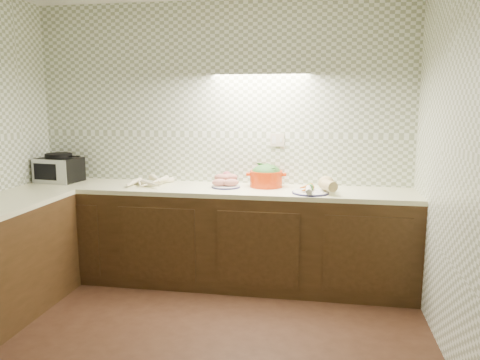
% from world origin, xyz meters
% --- Properties ---
extents(room, '(3.60, 3.60, 2.60)m').
position_xyz_m(room, '(0.00, 0.00, 1.63)').
color(room, black).
rests_on(room, ground).
extents(counter, '(3.60, 3.60, 0.90)m').
position_xyz_m(counter, '(-0.68, 0.68, 0.45)').
color(counter, black).
rests_on(counter, ground).
extents(toaster_oven, '(0.43, 0.35, 0.28)m').
position_xyz_m(toaster_oven, '(-1.56, 1.55, 1.03)').
color(toaster_oven, black).
rests_on(toaster_oven, counter).
extents(parsnip_pile, '(0.53, 0.42, 0.09)m').
position_xyz_m(parsnip_pile, '(-0.65, 1.50, 0.94)').
color(parsnip_pile, beige).
rests_on(parsnip_pile, counter).
extents(sweet_potato_plate, '(0.26, 0.26, 0.12)m').
position_xyz_m(sweet_potato_plate, '(0.10, 1.54, 0.95)').
color(sweet_potato_plate, '#1A1943').
rests_on(sweet_potato_plate, counter).
extents(onion_bowl, '(0.17, 0.17, 0.13)m').
position_xyz_m(onion_bowl, '(0.11, 1.65, 0.95)').
color(onion_bowl, black).
rests_on(onion_bowl, counter).
extents(dutch_oven, '(0.37, 0.33, 0.21)m').
position_xyz_m(dutch_oven, '(0.47, 1.62, 1.00)').
color(dutch_oven, red).
rests_on(dutch_oven, counter).
extents(veg_plate, '(0.40, 0.39, 0.14)m').
position_xyz_m(veg_plate, '(0.94, 1.41, 0.95)').
color(veg_plate, '#1A1943').
rests_on(veg_plate, counter).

